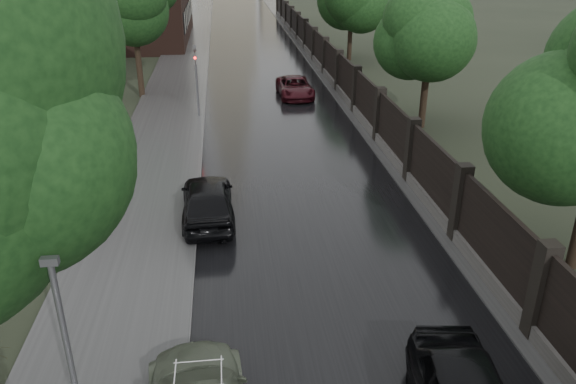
{
  "coord_description": "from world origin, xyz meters",
  "views": [
    {
      "loc": [
        -2.84,
        -5.64,
        9.22
      ],
      "look_at": [
        -0.89,
        11.2,
        1.5
      ],
      "focal_mm": 35.0,
      "sensor_mm": 36.0,
      "label": 1
    }
  ],
  "objects_px": {
    "traffic_light": "(196,75)",
    "car_right_far": "(295,87)",
    "tree_right_b": "(431,31)",
    "tree_left_far": "(133,10)",
    "hatchback_left": "(208,200)"
  },
  "relations": [
    {
      "from": "traffic_light",
      "to": "car_right_far",
      "type": "height_order",
      "value": "traffic_light"
    },
    {
      "from": "tree_right_b",
      "to": "traffic_light",
      "type": "xyz_separation_m",
      "value": [
        -11.8,
        2.99,
        -2.55
      ]
    },
    {
      "from": "tree_left_far",
      "to": "traffic_light",
      "type": "relative_size",
      "value": 1.85
    },
    {
      "from": "tree_right_b",
      "to": "traffic_light",
      "type": "distance_m",
      "value": 12.44
    },
    {
      "from": "hatchback_left",
      "to": "car_right_far",
      "type": "xyz_separation_m",
      "value": [
        5.2,
        16.44,
        -0.15
      ]
    },
    {
      "from": "tree_left_far",
      "to": "car_right_far",
      "type": "relative_size",
      "value": 1.68
    },
    {
      "from": "tree_right_b",
      "to": "car_right_far",
      "type": "relative_size",
      "value": 1.59
    },
    {
      "from": "tree_right_b",
      "to": "hatchback_left",
      "type": "height_order",
      "value": "tree_right_b"
    },
    {
      "from": "tree_right_b",
      "to": "car_right_far",
      "type": "height_order",
      "value": "tree_right_b"
    },
    {
      "from": "tree_right_b",
      "to": "hatchback_left",
      "type": "relative_size",
      "value": 1.56
    },
    {
      "from": "traffic_light",
      "to": "hatchback_left",
      "type": "bearing_deg",
      "value": -86.8
    },
    {
      "from": "tree_left_far",
      "to": "hatchback_left",
      "type": "relative_size",
      "value": 1.64
    },
    {
      "from": "tree_right_b",
      "to": "hatchback_left",
      "type": "xyz_separation_m",
      "value": [
        -11.1,
        -9.54,
        -4.18
      ]
    },
    {
      "from": "traffic_light",
      "to": "hatchback_left",
      "type": "height_order",
      "value": "traffic_light"
    },
    {
      "from": "tree_left_far",
      "to": "hatchback_left",
      "type": "xyz_separation_m",
      "value": [
        4.4,
        -17.54,
        -4.48
      ]
    }
  ]
}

